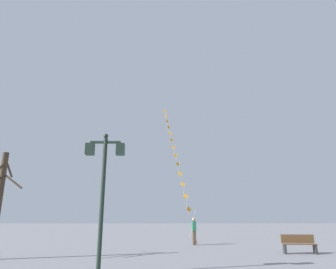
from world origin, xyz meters
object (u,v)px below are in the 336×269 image
(twin_lantern_lamp_post, at_px, (104,173))
(park_bench, at_px, (299,244))
(kite_flyer, at_px, (194,230))
(kite_train, at_px, (175,152))

(twin_lantern_lamp_post, bearing_deg, park_bench, 31.52)
(kite_flyer, xyz_separation_m, park_bench, (4.65, -5.06, -0.45))
(kite_flyer, relative_size, park_bench, 1.05)
(twin_lantern_lamp_post, relative_size, park_bench, 2.77)
(kite_train, height_order, kite_flyer, kite_train)
(twin_lantern_lamp_post, xyz_separation_m, park_bench, (8.71, 5.34, -2.70))
(kite_train, distance_m, kite_flyer, 12.11)
(kite_train, xyz_separation_m, park_bench, (5.49, -14.64, -7.80))
(twin_lantern_lamp_post, height_order, kite_flyer, twin_lantern_lamp_post)
(park_bench, bearing_deg, kite_train, 116.04)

